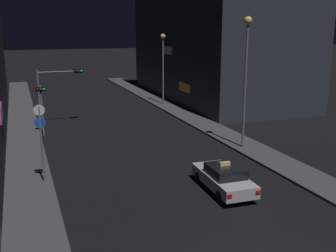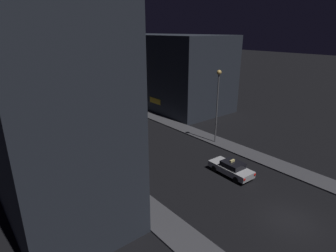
# 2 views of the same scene
# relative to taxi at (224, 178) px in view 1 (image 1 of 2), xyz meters

# --- Properties ---
(sidewalk_left) EXTENTS (2.48, 57.30, 0.15)m
(sidewalk_left) POSITION_rel_taxi_xyz_m (-9.50, 19.50, -0.66)
(sidewalk_left) COLOR #424247
(sidewalk_left) RESTS_ON ground_plane
(sidewalk_right) EXTENTS (2.48, 57.30, 0.15)m
(sidewalk_right) POSITION_rel_taxi_xyz_m (5.33, 19.50, -0.66)
(sidewalk_right) COLOR #424247
(sidewalk_right) RESTS_ON ground_plane
(building_facade_right) EXTENTS (11.69, 26.00, 12.56)m
(building_facade_right) POSITION_rel_taxi_xyz_m (12.38, 26.25, 5.55)
(building_facade_right) COLOR #282D38
(building_facade_right) RESTS_ON ground_plane
(taxi) EXTENTS (1.96, 4.51, 1.62)m
(taxi) POSITION_rel_taxi_xyz_m (0.00, 0.00, 0.00)
(taxi) COLOR #B7B7BC
(taxi) RESTS_ON ground_plane
(traffic_light_overhead) EXTENTS (3.88, 0.42, 4.86)m
(traffic_light_overhead) POSITION_rel_taxi_xyz_m (-6.51, 18.31, 2.81)
(traffic_light_overhead) COLOR slate
(traffic_light_overhead) RESTS_ON ground_plane
(traffic_light_left_kerb) EXTENTS (0.80, 0.42, 3.92)m
(traffic_light_left_kerb) POSITION_rel_taxi_xyz_m (-8.01, 15.02, 2.06)
(traffic_light_left_kerb) COLOR slate
(traffic_light_left_kerb) RESTS_ON ground_plane
(sign_pole_left) EXTENTS (0.57, 0.10, 4.28)m
(sign_pole_left) POSITION_rel_taxi_xyz_m (-8.70, 4.16, 1.99)
(sign_pole_left) COLOR slate
(sign_pole_left) RESTS_ON sidewalk_left
(street_lamp_near_block) EXTENTS (0.55, 0.55, 8.88)m
(street_lamp_near_block) POSITION_rel_taxi_xyz_m (4.85, 6.36, 5.53)
(street_lamp_near_block) COLOR slate
(street_lamp_near_block) RESTS_ON sidewalk_right
(street_lamp_far_block) EXTENTS (0.55, 0.55, 7.48)m
(street_lamp_far_block) POSITION_rel_taxi_xyz_m (5.16, 23.83, 4.67)
(street_lamp_far_block) COLOR slate
(street_lamp_far_block) RESTS_ON sidewalk_right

